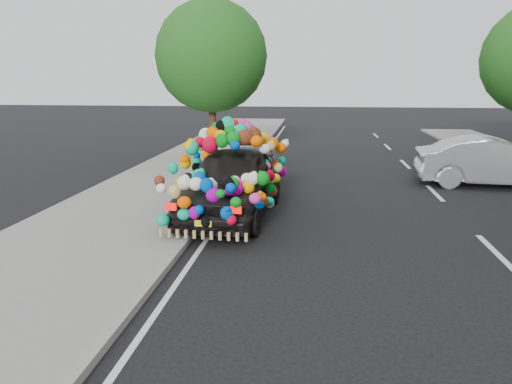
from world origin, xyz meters
TOP-DOWN VIEW (x-y plane):
  - ground at (0.00, 0.00)m, footprint 100.00×100.00m
  - sidewalk at (-4.30, 0.00)m, footprint 4.00×60.00m
  - kerb at (-2.35, 0.00)m, footprint 0.15×60.00m
  - lane_markings at (3.60, 0.00)m, footprint 6.00×50.00m
  - tree_near_sidewalk at (-3.80, 9.50)m, footprint 4.20×4.20m
  - plush_art_car at (-1.80, 2.00)m, footprint 2.59×5.07m
  - navy_sedan at (-1.80, 4.75)m, footprint 1.72×4.11m
  - silver_hatchback at (5.54, 6.20)m, footprint 4.63×1.92m

SIDE VIEW (x-z plane):
  - ground at x=0.00m, z-range 0.00..0.00m
  - lane_markings at x=3.60m, z-range 0.00..0.01m
  - sidewalk at x=-4.30m, z-range 0.00..0.12m
  - kerb at x=-2.35m, z-range 0.00..0.13m
  - navy_sedan at x=-1.80m, z-range 0.00..1.19m
  - silver_hatchback at x=5.54m, z-range 0.00..1.49m
  - plush_art_car at x=-1.80m, z-range 0.03..2.30m
  - tree_near_sidewalk at x=-3.80m, z-range 0.96..7.09m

